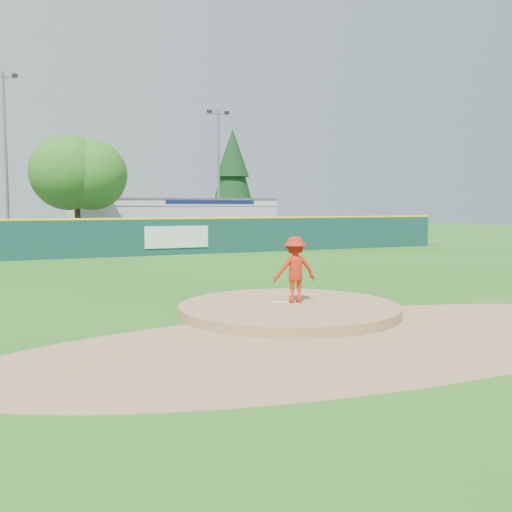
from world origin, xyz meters
name	(u,v)px	position (x,y,z in m)	size (l,w,h in m)	color
ground	(289,314)	(0.00, 0.00, 0.00)	(120.00, 120.00, 0.00)	#286B19
pitchers_mound	(289,314)	(0.00, 0.00, 0.00)	(5.50, 5.50, 0.50)	#9E774C
pitching_rubber	(283,302)	(0.00, 0.30, 0.27)	(0.60, 0.15, 0.04)	white
infield_dirt_arc	(358,340)	(0.00, -3.00, 0.01)	(15.40, 15.40, 0.01)	#9E774C
parking_lot	(105,246)	(0.00, 27.00, 0.01)	(44.00, 16.00, 0.02)	#38383A
pitcher	(295,270)	(0.27, 0.20, 1.09)	(1.09, 0.62, 1.68)	red
van	(147,240)	(1.54, 21.28, 0.66)	(2.13, 4.62, 1.28)	white
pool_building_grp	(171,219)	(6.00, 31.99, 1.66)	(15.20, 8.20, 3.31)	silver
fence_banners	(60,240)	(-3.74, 17.92, 1.00)	(15.87, 0.04, 1.20)	#580C11
outfield_fence	(133,236)	(0.00, 18.00, 1.09)	(40.00, 0.14, 2.07)	#123B38
deciduous_tree	(76,176)	(-2.00, 25.00, 4.55)	(5.60, 5.60, 7.36)	#382314
conifer_tree	(233,175)	(13.00, 36.00, 5.54)	(4.40, 4.40, 9.50)	#382314
light_pole_left	(6,153)	(-6.00, 27.00, 6.05)	(1.75, 0.25, 11.00)	gray
light_pole_right	(218,169)	(9.00, 29.00, 5.54)	(1.75, 0.25, 10.00)	gray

